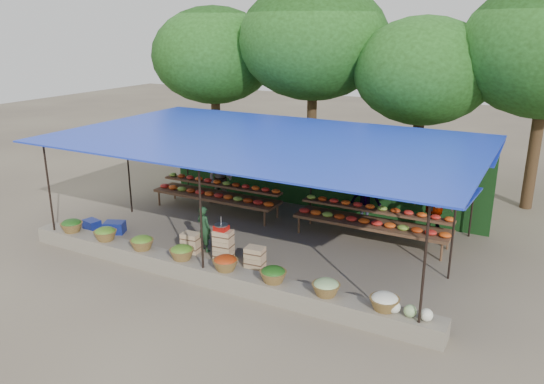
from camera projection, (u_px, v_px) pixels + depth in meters
The scene contains 16 objects.
ground at pixel (266, 240), 14.38m from camera, with size 60.00×60.00×0.00m, color brown.
stone_curb at pixel (207, 273), 12.02m from camera, with size 10.60×0.55×0.40m, color #746A5D.
stall_canopy at pixel (267, 143), 13.63m from camera, with size 10.80×6.60×2.82m.
produce_baskets at pixel (203, 258), 11.95m from camera, with size 8.98×0.58×0.34m.
netting_backdrop at pixel (315, 169), 16.65m from camera, with size 10.60×0.06×2.50m, color #183F16.
tree_row at pixel (366, 52), 17.85m from camera, with size 16.51×5.50×7.12m.
fruit_table_left at pixel (217, 192), 16.47m from camera, with size 4.21×0.95×0.93m.
fruit_table_right at pixel (372, 219), 14.20m from camera, with size 4.21×0.95×0.93m.
crate_counter at pixel (223, 248), 13.12m from camera, with size 2.38×0.39×0.77m.
weighing_scale at pixel (221, 227), 12.96m from camera, with size 0.34×0.34×0.36m.
vendor_seated at pixel (204, 229), 13.53m from camera, with size 0.44×0.29×1.21m, color #1A391F.
customer_left at pixel (220, 179), 16.97m from camera, with size 0.84×0.65×1.72m, color slate.
customer_mid at pixel (365, 199), 15.40m from camera, with size 0.96×0.55×1.48m, color slate.
customer_right at pixel (433, 206), 14.34m from camera, with size 1.04×0.43×1.77m, color slate.
blue_crate_front at pixel (92, 225), 15.09m from camera, with size 0.47×0.34×0.28m, color navy.
blue_crate_back at pixel (115, 227), 14.84m from camera, with size 0.55×0.39×0.33m, color navy.
Camera 1 is at (6.48, -11.64, 5.57)m, focal length 35.00 mm.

